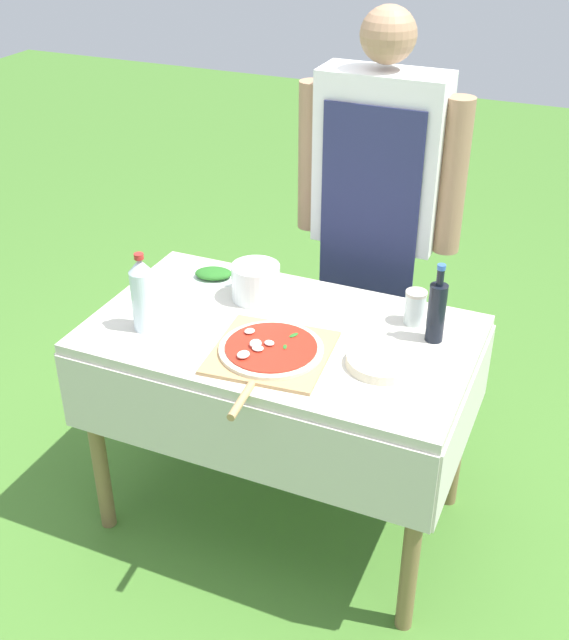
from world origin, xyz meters
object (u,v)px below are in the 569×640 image
Objects in this scene: herb_container at (213,274)px; sauce_jar at (415,309)px; person_cook at (378,202)px; prep_table at (281,360)px; mixing_tub at (256,282)px; plate_stack at (383,361)px; pizza_on_peel at (270,352)px; water_bottle at (143,294)px; oil_bottle at (437,311)px.

herb_container is 1.58× the size of sauce_jar.
person_cook is at bearing 121.66° from sauce_jar.
prep_table is 0.29m from mixing_tub.
plate_stack is 1.94× the size of sauce_jar.
prep_table is 0.39m from plate_stack.
person_cook is at bearing 79.82° from pizza_on_peel.
mixing_tub reaches higher than prep_table.
herb_container reaches higher than plate_stack.
pizza_on_peel reaches higher than prep_table.
herb_container is at bearing 130.80° from pizza_on_peel.
mixing_tub is at bearing 116.46° from pizza_on_peel.
pizza_on_peel is 0.55m from herb_container.
water_bottle is 0.88m from sauce_jar.
prep_table is at bearing -31.75° from herb_container.
oil_bottle reaches higher than sauce_jar.
prep_table is 4.72× the size of oil_bottle.
person_cook is 0.86m from pizza_on_peel.
oil_bottle is at bearing 62.77° from plate_stack.
person_cook is 10.21× the size of mixing_tub.
mixing_tub is at bearing 135.95° from prep_table.
pizza_on_peel is 4.63× the size of sauce_jar.
oil_bottle is 0.93m from water_bottle.
sauce_jar is at bearing 137.93° from oil_bottle.
person_cook is 0.81m from plate_stack.
sauce_jar reaches higher than herb_container.
mixing_tub is at bearing -174.13° from sauce_jar.
oil_bottle is at bearing 28.04° from pizza_on_peel.
herb_container is 1.10× the size of mixing_tub.
prep_table is 6.85× the size of herb_container.
person_cook is 7.57× the size of plate_stack.
sauce_jar is at bearing 29.44° from prep_table.
plate_stack is at bearing 7.34° from water_bottle.
water_bottle is at bearing -96.13° from herb_container.
water_bottle is (-0.88, -0.30, 0.02)m from oil_bottle.
mixing_tub reaches higher than sauce_jar.
sauce_jar is at bearing 5.87° from mixing_tub.
water_bottle is 0.79m from plate_stack.
prep_table is 7.53× the size of mixing_tub.
person_cook is at bearing 58.99° from water_bottle.
water_bottle is at bearing -126.85° from mixing_tub.
mixing_tub is at bearing 62.99° from person_cook.
pizza_on_peel is 0.45m from water_bottle.
plate_stack is at bearing -21.80° from herb_container.
oil_bottle is 2.30× the size of sauce_jar.
pizza_on_peel is at bearing 85.15° from person_cook.
prep_table is at bearing 81.69° from person_cook.
pizza_on_peel is 0.54m from oil_bottle.
pizza_on_peel is at bearing -79.30° from prep_table.
oil_bottle reaches higher than herb_container.
prep_table is 5.59× the size of plate_stack.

